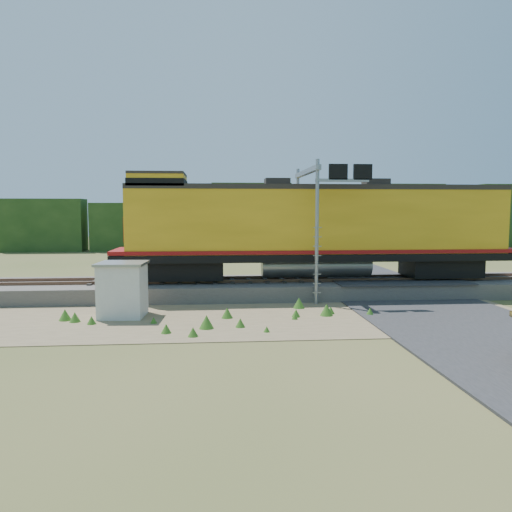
{
  "coord_description": "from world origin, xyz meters",
  "views": [
    {
      "loc": [
        -2.7,
        -20.35,
        4.53
      ],
      "look_at": [
        -0.77,
        3.0,
        2.4
      ],
      "focal_mm": 35.0,
      "sensor_mm": 36.0,
      "label": 1
    }
  ],
  "objects": [
    {
      "name": "ground",
      "position": [
        0.0,
        0.0,
        0.0
      ],
      "size": [
        140.0,
        140.0,
        0.0
      ],
      "primitive_type": "plane",
      "color": "#475123",
      "rests_on": "ground"
    },
    {
      "name": "road",
      "position": [
        7.0,
        0.74,
        0.09
      ],
      "size": [
        7.0,
        66.0,
        0.86
      ],
      "color": "#38383A",
      "rests_on": "ground"
    },
    {
      "name": "ballast",
      "position": [
        0.0,
        6.0,
        0.4
      ],
      "size": [
        70.0,
        5.0,
        0.8
      ],
      "primitive_type": "cube",
      "color": "slate",
      "rests_on": "ground"
    },
    {
      "name": "signal_gantry",
      "position": [
        2.53,
        5.34,
        5.24
      ],
      "size": [
        2.76,
        6.2,
        6.97
      ],
      "color": "gray",
      "rests_on": "ground"
    },
    {
      "name": "weed_clumps",
      "position": [
        -3.5,
        0.1,
        0.0
      ],
      "size": [
        15.0,
        6.2,
        0.56
      ],
      "primitive_type": null,
      "color": "#35681D",
      "rests_on": "ground"
    },
    {
      "name": "rails",
      "position": [
        0.0,
        6.0,
        0.88
      ],
      "size": [
        70.0,
        1.54,
        0.16
      ],
      "color": "brown",
      "rests_on": "ballast"
    },
    {
      "name": "tree_line_north",
      "position": [
        0.0,
        38.0,
        3.07
      ],
      "size": [
        130.0,
        3.0,
        6.5
      ],
      "color": "#1C3A15",
      "rests_on": "ground"
    },
    {
      "name": "shed",
      "position": [
        -6.63,
        1.05,
        1.19
      ],
      "size": [
        2.1,
        2.1,
        2.36
      ],
      "rotation": [
        0.0,
        0.0,
        -0.06
      ],
      "color": "silver",
      "rests_on": "ground"
    },
    {
      "name": "locomotive",
      "position": [
        2.42,
        6.0,
        3.68
      ],
      "size": [
        21.36,
        3.26,
        5.51
      ],
      "color": "black",
      "rests_on": "rails"
    },
    {
      "name": "dirt_shoulder",
      "position": [
        -2.0,
        0.5,
        0.01
      ],
      "size": [
        26.0,
        8.0,
        0.03
      ],
      "primitive_type": "cube",
      "color": "#8C7754",
      "rests_on": "ground"
    }
  ]
}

